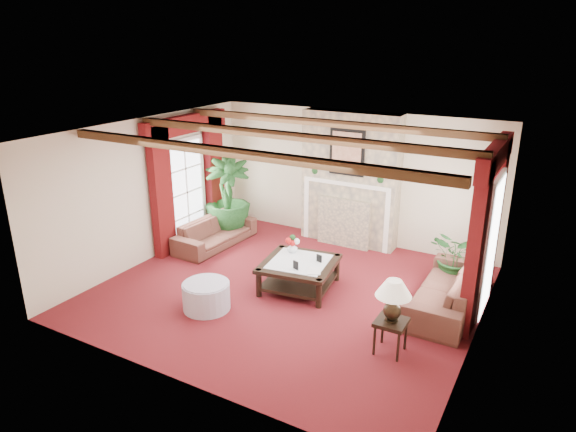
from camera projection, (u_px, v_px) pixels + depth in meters
The scene contains 23 objects.
floor at pixel (288, 291), 8.67m from camera, with size 6.00×6.00×0.00m, color #4F0E17.
ceiling at pixel (288, 132), 7.78m from camera, with size 6.00×6.00×0.00m, color white.
back_wall at pixel (354, 177), 10.49m from camera, with size 6.00×0.02×2.70m, color beige.
left_wall at pixel (149, 190), 9.61m from camera, with size 0.02×5.50×2.70m, color beige.
right_wall at pixel (484, 252), 6.84m from camera, with size 0.02×5.50×2.70m, color beige.
ceiling_beams at pixel (288, 136), 7.80m from camera, with size 6.00×3.00×0.12m, color #3C2713, non-canonical shape.
fireplace at pixel (353, 112), 9.87m from camera, with size 2.00×0.52×2.70m, color tan, non-canonical shape.
french_door_left at pixel (182, 140), 10.16m from camera, with size 0.10×1.10×2.16m, color white, non-canonical shape.
french_door_right at pixel (501, 178), 7.42m from camera, with size 0.10×1.10×2.16m, color white, non-canonical shape.
curtains_left at pixel (185, 119), 9.97m from camera, with size 0.20×2.40×2.55m, color #530D0B, non-canonical shape.
curtains_right at pixel (497, 149), 7.33m from camera, with size 0.20×2.40×2.55m, color #530D0B, non-canonical shape.
sofa_left at pixel (215, 228), 10.47m from camera, with size 0.65×1.92×0.74m, color #350E15.
sofa_right at pixel (448, 283), 8.01m from camera, with size 0.65×2.21×0.86m, color #350E15.
potted_palm at pixel (228, 213), 11.02m from camera, with size 1.84×1.90×0.95m, color black.
small_plant at pixel (456, 264), 8.81m from camera, with size 1.27×1.28×0.74m, color black.
coffee_table at pixel (299, 275), 8.70m from camera, with size 1.19×1.19×0.49m, color black, non-canonical shape.
side_table at pixel (390, 336), 6.93m from camera, with size 0.41×0.41×0.48m, color black, non-canonical shape.
ottoman at pixel (206, 296), 8.05m from camera, with size 0.74×0.74×0.43m, color #A7A2B8.
table_lamp at pixel (393, 300), 6.74m from camera, with size 0.48×0.48×0.61m, color black, non-canonical shape.
flower_vase at pixel (292, 248), 8.96m from camera, with size 0.20×0.20×0.18m, color silver.
book at pixel (308, 263), 8.22m from camera, with size 0.20×0.10×0.29m, color black.
photo_frame_a at pixel (296, 266), 8.30m from camera, with size 0.11×0.02×0.15m, color black, non-canonical shape.
photo_frame_b at pixel (319, 259), 8.58m from camera, with size 0.11×0.02×0.14m, color black, non-canonical shape.
Camera 1 is at (3.79, -6.77, 4.07)m, focal length 32.00 mm.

